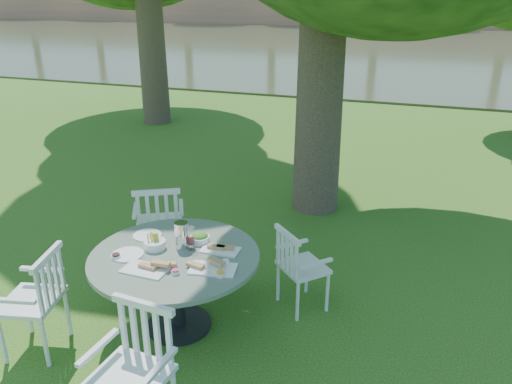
# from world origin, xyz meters

# --- Properties ---
(ground) EXTENTS (140.00, 140.00, 0.00)m
(ground) POSITION_xyz_m (0.00, 0.00, 0.00)
(ground) COLOR #1D430E
(ground) RESTS_ON ground
(table) EXTENTS (1.42, 1.42, 0.72)m
(table) POSITION_xyz_m (-0.29, -1.02, 0.59)
(table) COLOR black
(table) RESTS_ON ground
(chair_ne) EXTENTS (0.56, 0.55, 0.80)m
(chair_ne) POSITION_xyz_m (0.59, -0.42, 0.47)
(chair_ne) COLOR white
(chair_ne) RESTS_ON ground
(chair_nw) EXTENTS (0.62, 0.61, 0.93)m
(chair_nw) POSITION_xyz_m (-0.93, -0.18, 0.55)
(chair_nw) COLOR white
(chair_nw) RESTS_ON ground
(chair_sw) EXTENTS (0.51, 0.53, 0.89)m
(chair_sw) POSITION_xyz_m (-1.17, -1.64, 0.52)
(chair_sw) COLOR white
(chair_sw) RESTS_ON ground
(chair_se) EXTENTS (0.49, 0.47, 0.91)m
(chair_se) POSITION_xyz_m (-0.03, -2.05, 0.54)
(chair_se) COLOR white
(chair_se) RESTS_ON ground
(tableware) EXTENTS (1.11, 0.77, 0.23)m
(tableware) POSITION_xyz_m (-0.32, -0.96, 0.77)
(tableware) COLOR white
(tableware) RESTS_ON table
(river) EXTENTS (100.00, 28.00, 0.12)m
(river) POSITION_xyz_m (0.00, 23.00, 0.00)
(river) COLOR #353A22
(river) RESTS_ON ground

